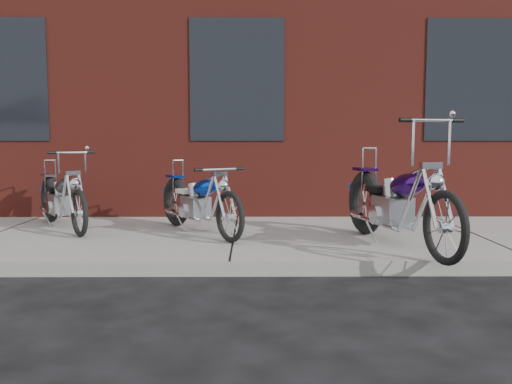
{
  "coord_description": "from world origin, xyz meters",
  "views": [
    {
      "loc": [
        0.22,
        -5.14,
        1.34
      ],
      "look_at": [
        0.26,
        0.8,
        0.75
      ],
      "focal_mm": 38.0,
      "sensor_mm": 36.0,
      "label": 1
    }
  ],
  "objects": [
    {
      "name": "chopper_third",
      "position": [
        -2.29,
        1.98,
        0.52
      ],
      "size": [
        1.21,
        1.74,
        1.03
      ],
      "rotation": [
        0.0,
        0.0,
        -0.98
      ],
      "color": "black",
      "rests_on": "sidewalk"
    },
    {
      "name": "chopper_purple",
      "position": [
        1.81,
        0.74,
        0.59
      ],
      "size": [
        0.8,
        2.42,
        1.38
      ],
      "rotation": [
        0.0,
        0.0,
        -1.34
      ],
      "color": "black",
      "rests_on": "sidewalk"
    },
    {
      "name": "ground",
      "position": [
        0.0,
        0.0,
        0.0
      ],
      "size": [
        120.0,
        120.0,
        0.0
      ],
      "primitive_type": "plane",
      "color": "black",
      "rests_on": "ground"
    },
    {
      "name": "building_brick",
      "position": [
        0.0,
        8.0,
        4.0
      ],
      "size": [
        22.0,
        10.0,
        8.0
      ],
      "primitive_type": "cube",
      "color": "maroon",
      "rests_on": "ground"
    },
    {
      "name": "chopper_blue",
      "position": [
        -0.45,
        1.62,
        0.52
      ],
      "size": [
        1.2,
        1.78,
        0.9
      ],
      "rotation": [
        0.0,
        0.0,
        -1.0
      ],
      "color": "black",
      "rests_on": "sidewalk"
    },
    {
      "name": "sidewalk",
      "position": [
        0.0,
        1.5,
        0.07
      ],
      "size": [
        22.0,
        3.0,
        0.15
      ],
      "primitive_type": "cube",
      "color": "gray",
      "rests_on": "ground"
    }
  ]
}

